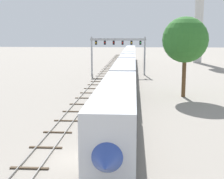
{
  "coord_description": "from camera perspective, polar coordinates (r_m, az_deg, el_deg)",
  "views": [
    {
      "loc": [
        3.36,
        -21.93,
        8.79
      ],
      "look_at": [
        1.0,
        12.0,
        3.0
      ],
      "focal_mm": 52.36,
      "sensor_mm": 36.0,
      "label": 1
    }
  ],
  "objects": [
    {
      "name": "ground_plane",
      "position": [
        23.86,
        -4.5,
        -11.98
      ],
      "size": [
        400.0,
        400.0,
        0.0
      ],
      "primitive_type": "plane",
      "color": "gray"
    },
    {
      "name": "signal_gantry",
      "position": [
        71.02,
        1.07,
        7.48
      ],
      "size": [
        12.1,
        0.49,
        8.25
      ],
      "color": "#999BA0",
      "rests_on": "ground"
    },
    {
      "name": "track_near",
      "position": [
        62.91,
        -2.32,
        1.68
      ],
      "size": [
        2.6,
        160.0,
        0.16
      ],
      "color": "slate",
      "rests_on": "ground"
    },
    {
      "name": "passenger_train",
      "position": [
        66.89,
        2.8,
        4.35
      ],
      "size": [
        3.04,
        102.05,
        4.8
      ],
      "color": "silver",
      "rests_on": "ground"
    },
    {
      "name": "track_main",
      "position": [
        82.4,
        3.02,
        3.57
      ],
      "size": [
        2.6,
        200.0,
        0.16
      ],
      "color": "slate",
      "rests_on": "ground"
    },
    {
      "name": "trackside_tree_left",
      "position": [
        46.66,
        12.67,
        8.43
      ],
      "size": [
        6.34,
        6.34,
        11.18
      ],
      "color": "brown",
      "rests_on": "ground"
    }
  ]
}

